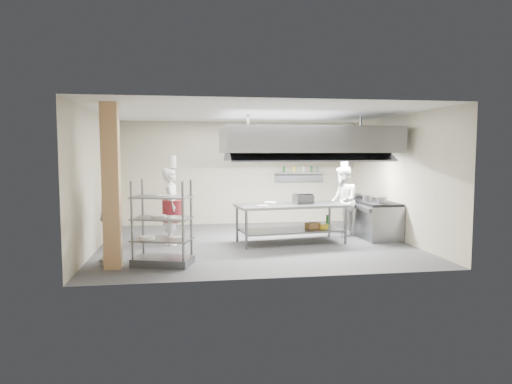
{
  "coord_description": "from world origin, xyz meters",
  "views": [
    {
      "loc": [
        -1.55,
        -10.39,
        2.12
      ],
      "look_at": [
        0.06,
        0.2,
        1.18
      ],
      "focal_mm": 32.0,
      "sensor_mm": 36.0,
      "label": 1
    }
  ],
  "objects": [
    {
      "name": "ceiling",
      "position": [
        0.0,
        0.0,
        3.0
      ],
      "size": [
        7.0,
        7.0,
        0.0
      ],
      "primitive_type": "plane",
      "rotation": [
        3.14,
        0.0,
        0.0
      ],
      "color": "silver",
      "rests_on": "wall_back"
    },
    {
      "name": "range_top",
      "position": [
        3.08,
        0.5,
        0.87
      ],
      "size": [
        0.78,
        1.96,
        0.06
      ],
      "primitive_type": "cube",
      "color": "black",
      "rests_on": "cooking_range"
    },
    {
      "name": "wall_back",
      "position": [
        0.0,
        3.0,
        1.5
      ],
      "size": [
        7.0,
        0.0,
        7.0
      ],
      "primitive_type": "plane",
      "rotation": [
        1.57,
        0.0,
        0.0
      ],
      "color": "#A29981",
      "rests_on": "ground"
    },
    {
      "name": "chef_plating",
      "position": [
        -3.0,
        -1.46,
        0.91
      ],
      "size": [
        0.47,
        1.08,
        1.82
      ],
      "primitive_type": "imported",
      "rotation": [
        0.0,
        0.0,
        -1.6
      ],
      "color": "silver",
      "rests_on": "floor"
    },
    {
      "name": "wall_right",
      "position": [
        3.5,
        0.0,
        1.5
      ],
      "size": [
        0.0,
        6.0,
        6.0
      ],
      "primitive_type": "plane",
      "rotation": [
        1.57,
        0.0,
        -1.57
      ],
      "color": "#A29981",
      "rests_on": "ground"
    },
    {
      "name": "wicker_basket",
      "position": [
        1.38,
        -0.07,
        0.39
      ],
      "size": [
        0.37,
        0.31,
        0.14
      ],
      "primitive_type": "cube",
      "rotation": [
        0.0,
        0.0,
        0.36
      ],
      "color": "brown",
      "rests_on": "island_undershelf"
    },
    {
      "name": "island_worktop",
      "position": [
        0.84,
        -0.1,
        0.88
      ],
      "size": [
        2.64,
        1.35,
        0.06
      ],
      "primitive_type": "cube",
      "rotation": [
        0.0,
        0.0,
        0.12
      ],
      "color": "gray",
      "rests_on": "island"
    },
    {
      "name": "island",
      "position": [
        0.84,
        -0.1,
        0.46
      ],
      "size": [
        2.64,
        1.35,
        0.91
      ],
      "primitive_type": null,
      "rotation": [
        0.0,
        0.0,
        0.12
      ],
      "color": "gray",
      "rests_on": "floor"
    },
    {
      "name": "wall_left",
      "position": [
        -3.5,
        0.0,
        1.5
      ],
      "size": [
        0.0,
        6.0,
        6.0
      ],
      "primitive_type": "plane",
      "rotation": [
        1.57,
        0.0,
        1.57
      ],
      "color": "#A29981",
      "rests_on": "ground"
    },
    {
      "name": "stockpot",
      "position": [
        2.89,
        0.35,
        0.98
      ],
      "size": [
        0.23,
        0.23,
        0.16
      ],
      "primitive_type": "cylinder",
      "color": "gray",
      "rests_on": "range_top"
    },
    {
      "name": "exhaust_hood",
      "position": [
        1.3,
        0.4,
        2.4
      ],
      "size": [
        4.0,
        2.5,
        0.6
      ],
      "primitive_type": "cube",
      "color": "gray",
      "rests_on": "ceiling"
    },
    {
      "name": "floor",
      "position": [
        0.0,
        0.0,
        0.0
      ],
      "size": [
        7.0,
        7.0,
        0.0
      ],
      "primitive_type": "plane",
      "color": "#39393C",
      "rests_on": "ground"
    },
    {
      "name": "plate_stack",
      "position": [
        -2.02,
        -1.8,
        0.52
      ],
      "size": [
        0.28,
        0.28,
        0.05
      ],
      "primitive_type": "cylinder",
      "color": "white",
      "rests_on": "pass_rack"
    },
    {
      "name": "column",
      "position": [
        -2.9,
        -1.9,
        1.5
      ],
      "size": [
        0.3,
        0.3,
        3.0
      ],
      "primitive_type": "cube",
      "color": "#A97F57",
      "rests_on": "floor"
    },
    {
      "name": "chef_line",
      "position": [
        2.34,
        0.58,
        0.89
      ],
      "size": [
        0.82,
        0.97,
        1.77
      ],
      "primitive_type": "imported",
      "rotation": [
        0.0,
        0.0,
        -1.76
      ],
      "color": "white",
      "rests_on": "floor"
    },
    {
      "name": "pass_rack",
      "position": [
        -2.02,
        -1.8,
        0.8
      ],
      "size": [
        1.2,
        0.9,
        1.6
      ],
      "primitive_type": null,
      "rotation": [
        0.0,
        0.0,
        -0.29
      ],
      "color": "gray",
      "rests_on": "floor"
    },
    {
      "name": "griddle",
      "position": [
        1.17,
        0.05,
        1.01
      ],
      "size": [
        0.48,
        0.4,
        0.21
      ],
      "primitive_type": "cube",
      "rotation": [
        0.0,
        0.0,
        0.16
      ],
      "color": "slate",
      "rests_on": "island_worktop"
    },
    {
      "name": "cooking_range",
      "position": [
        3.08,
        0.5,
        0.42
      ],
      "size": [
        0.8,
        2.0,
        0.84
      ],
      "primitive_type": "cube",
      "color": "slate",
      "rests_on": "floor"
    },
    {
      "name": "wall_shelf",
      "position": [
        1.8,
        2.84,
        1.5
      ],
      "size": [
        1.5,
        0.28,
        0.04
      ],
      "primitive_type": "cube",
      "color": "gray",
      "rests_on": "wall_back"
    },
    {
      "name": "hood_strip_b",
      "position": [
        2.2,
        0.4,
        2.08
      ],
      "size": [
        1.6,
        0.12,
        0.04
      ],
      "primitive_type": "cube",
      "color": "white",
      "rests_on": "exhaust_hood"
    },
    {
      "name": "hood_strip_a",
      "position": [
        0.4,
        0.4,
        2.08
      ],
      "size": [
        1.6,
        0.12,
        0.04
      ],
      "primitive_type": "cube",
      "color": "white",
      "rests_on": "exhaust_hood"
    },
    {
      "name": "island_undershelf",
      "position": [
        0.84,
        -0.1,
        0.3
      ],
      "size": [
        2.42,
        1.22,
        0.04
      ],
      "primitive_type": "cube",
      "rotation": [
        0.0,
        0.0,
        0.12
      ],
      "color": "slate",
      "rests_on": "island"
    },
    {
      "name": "chef_head",
      "position": [
        -1.9,
        0.16,
        0.88
      ],
      "size": [
        0.42,
        0.64,
        1.76
      ],
      "primitive_type": "imported",
      "rotation": [
        0.0,
        0.0,
        1.57
      ],
      "color": "white",
      "rests_on": "floor"
    }
  ]
}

